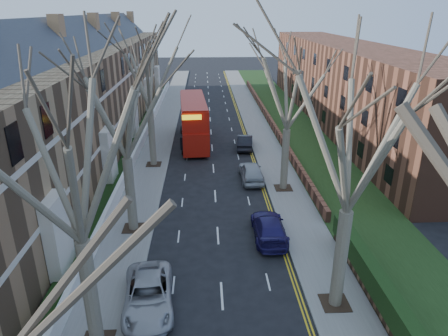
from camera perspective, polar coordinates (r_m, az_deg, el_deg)
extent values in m
cube|color=slate|center=(49.26, -8.89, 5.08)|extent=(3.00, 102.00, 0.12)
cube|color=slate|center=(49.43, 5.13, 5.32)|extent=(3.00, 102.00, 0.12)
cube|color=#866444|center=(42.06, -21.08, 7.98)|extent=(9.00, 78.00, 10.00)
cube|color=#33363E|center=(41.19, -22.24, 16.08)|extent=(4.67, 78.00, 4.67)
cube|color=silver|center=(41.25, -14.89, 6.30)|extent=(0.12, 78.00, 0.35)
cube|color=silver|center=(40.50, -15.37, 11.07)|extent=(0.12, 78.00, 0.35)
cube|color=brown|center=(54.85, 16.97, 11.43)|extent=(8.00, 54.00, 10.00)
cube|color=brown|center=(53.36, 6.40, 7.08)|extent=(0.35, 54.00, 0.90)
cube|color=white|center=(41.76, -12.23, 2.59)|extent=(0.30, 78.00, 1.00)
cube|color=#1B3212|center=(50.22, 10.25, 5.43)|extent=(6.00, 102.00, 0.06)
cylinder|color=#665C49|center=(18.61, -18.53, -16.81)|extent=(0.64, 0.64, 5.25)
cylinder|color=#665C49|center=(26.97, -13.22, -3.72)|extent=(0.64, 0.64, 5.07)
cube|color=#2D2116|center=(28.12, -12.78, -8.37)|extent=(1.40, 1.40, 0.05)
cylinder|color=#665C49|center=(38.00, -10.25, 4.20)|extent=(0.60, 0.60, 5.25)
cube|color=#2D2116|center=(38.85, -9.99, 0.53)|extent=(1.40, 1.40, 0.05)
cylinder|color=#665C49|center=(20.55, 16.28, -12.45)|extent=(0.64, 0.64, 5.25)
cube|color=#2D2116|center=(22.09, 15.54, -18.07)|extent=(1.40, 1.40, 0.05)
cylinder|color=#665C49|center=(32.66, 8.70, 1.20)|extent=(0.60, 0.60, 5.07)
cube|color=#2D2116|center=(33.62, 8.46, -2.83)|extent=(1.40, 1.40, 0.05)
cube|color=#A2150B|center=(44.63, -4.33, 5.48)|extent=(3.39, 11.79, 2.33)
cube|color=#A2150B|center=(44.06, -4.41, 8.25)|extent=(3.35, 11.21, 2.12)
cube|color=black|center=(44.50, -4.34, 6.07)|extent=(3.35, 10.86, 0.95)
cube|color=black|center=(44.03, -4.41, 8.39)|extent=(3.34, 10.63, 0.95)
imported|color=#A9AAAF|center=(21.23, -10.74, -17.40)|extent=(2.90, 5.43, 1.45)
imported|color=#1F1855|center=(26.50, 6.45, -8.43)|extent=(2.11, 5.06, 1.46)
imported|color=#9DA1A6|center=(34.85, 3.92, -0.53)|extent=(2.00, 4.75, 1.61)
imported|color=black|center=(42.93, 3.02, 3.77)|extent=(2.09, 4.69, 1.50)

